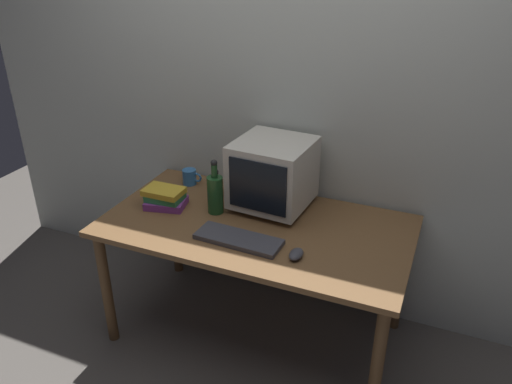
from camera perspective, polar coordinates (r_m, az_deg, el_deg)
name	(u,v)px	position (r m, az deg, el deg)	size (l,w,h in m)	color
ground_plane	(256,331)	(2.97, 0.00, -15.52)	(6.00, 6.00, 0.00)	#56514C
back_wall	(290,96)	(2.75, 3.89, 10.85)	(4.00, 0.08, 2.50)	beige
desk	(256,237)	(2.59, 0.00, -5.13)	(1.55, 0.83, 0.71)	brown
crt_monitor	(273,174)	(2.63, 1.92, 2.09)	(0.41, 0.41, 0.37)	beige
keyboard	(239,239)	(2.40, -1.99, -5.36)	(0.42, 0.15, 0.02)	#3F3F47
computer_mouse	(296,254)	(2.29, 4.58, -7.04)	(0.06, 0.10, 0.04)	#3F3F47
bottle_tall	(215,193)	(2.61, -4.65, -0.10)	(0.08, 0.08, 0.30)	#1E4C23
bottle_short	(217,186)	(2.81, -4.49, 0.69)	(0.07, 0.07, 0.16)	#472314
book_stack	(165,198)	(2.73, -10.26, -0.64)	(0.24, 0.20, 0.11)	#843893
mug	(190,177)	(2.96, -7.50, 1.71)	(0.12, 0.08, 0.09)	#3370B2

